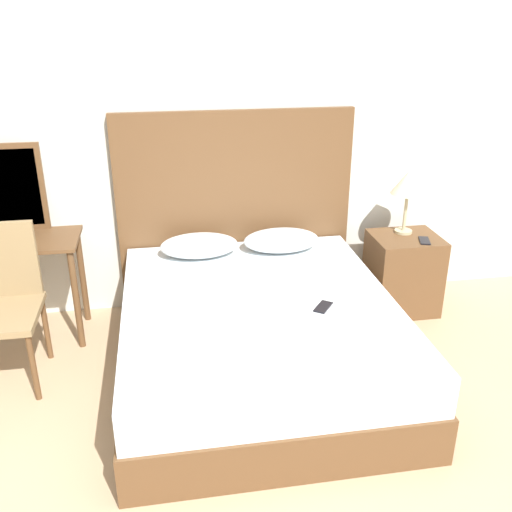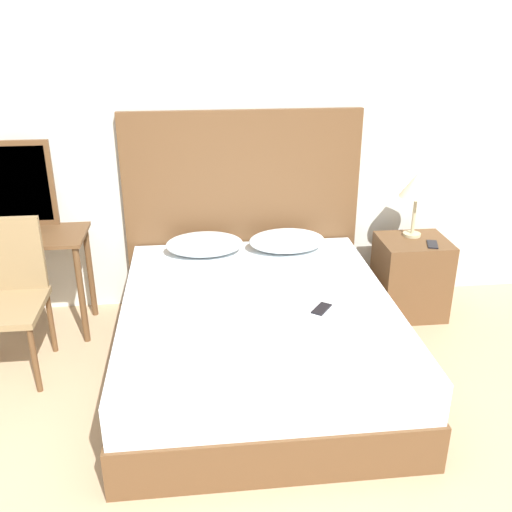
{
  "view_description": "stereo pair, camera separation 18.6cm",
  "coord_description": "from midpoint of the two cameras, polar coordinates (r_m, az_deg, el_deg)",
  "views": [
    {
      "loc": [
        -0.54,
        -1.38,
        2.14
      ],
      "look_at": [
        -0.01,
        1.75,
        0.77
      ],
      "focal_mm": 40.0,
      "sensor_mm": 36.0,
      "label": 1
    },
    {
      "loc": [
        -0.36,
        -1.41,
        2.14
      ],
      "look_at": [
        -0.01,
        1.75,
        0.77
      ],
      "focal_mm": 40.0,
      "sensor_mm": 36.0,
      "label": 2
    }
  ],
  "objects": [
    {
      "name": "pillow_left",
      "position": [
        4.11,
        -3.89,
        1.17
      ],
      "size": [
        0.55,
        0.35,
        0.15
      ],
      "color": "silver",
      "rests_on": "bed"
    },
    {
      "name": "phone_on_nightstand",
      "position": [
        4.3,
        18.42,
        1.1
      ],
      "size": [
        0.11,
        0.16,
        0.01
      ],
      "color": "black",
      "rests_on": "nightstand"
    },
    {
      "name": "bed",
      "position": [
        3.61,
        1.66,
        -8.15
      ],
      "size": [
        1.67,
        1.96,
        0.52
      ],
      "color": "brown",
      "rests_on": "ground_plane"
    },
    {
      "name": "phone_on_bed",
      "position": [
        3.4,
        8.14,
        -5.27
      ],
      "size": [
        0.15,
        0.16,
        0.01
      ],
      "color": "black",
      "rests_on": "bed"
    },
    {
      "name": "nightstand",
      "position": [
        4.47,
        16.34,
        -2.03
      ],
      "size": [
        0.5,
        0.43,
        0.6
      ],
      "color": "brown",
      "rests_on": "ground_plane"
    },
    {
      "name": "vanity_desk",
      "position": [
        4.21,
        -21.13,
        0.11
      ],
      "size": [
        0.88,
        0.46,
        0.74
      ],
      "color": "brown",
      "rests_on": "ground_plane"
    },
    {
      "name": "table_lamp",
      "position": [
        4.32,
        17.04,
        6.67
      ],
      "size": [
        0.25,
        0.25,
        0.49
      ],
      "color": "tan",
      "rests_on": "nightstand"
    },
    {
      "name": "headboard",
      "position": [
        4.31,
        -0.1,
        4.48
      ],
      "size": [
        1.75,
        0.05,
        1.51
      ],
      "color": "brown",
      "rests_on": "ground_plane"
    },
    {
      "name": "pillow_right",
      "position": [
        4.17,
        4.38,
        1.51
      ],
      "size": [
        0.55,
        0.35,
        0.15
      ],
      "color": "silver",
      "rests_on": "bed"
    },
    {
      "name": "chair",
      "position": [
        3.85,
        -22.41,
        -3.09
      ],
      "size": [
        0.46,
        0.51,
        0.97
      ],
      "color": "olive",
      "rests_on": "ground_plane"
    },
    {
      "name": "wall_back",
      "position": [
        4.23,
        -0.11,
        12.5
      ],
      "size": [
        10.0,
        0.06,
        2.7
      ],
      "color": "silver",
      "rests_on": "ground_plane"
    },
    {
      "name": "vanity_mirror",
      "position": [
        4.25,
        -21.37,
        6.72
      ],
      "size": [
        0.46,
        0.03,
        0.6
      ],
      "color": "brown",
      "rests_on": "vanity_desk"
    }
  ]
}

